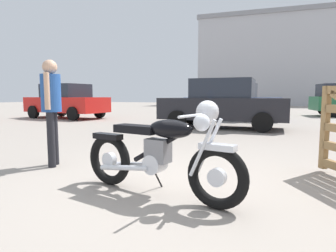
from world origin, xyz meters
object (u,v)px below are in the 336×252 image
blue_hatchback_right (66,101)px  silver_sedan_mid (223,104)px  dark_sedan_left (233,102)px  bystander (51,102)px  vintage_motorcycle (162,152)px

blue_hatchback_right → silver_sedan_mid: 8.12m
silver_sedan_mid → dark_sedan_left: 3.47m
silver_sedan_mid → dark_sedan_left: (-0.10, 3.46, 0.00)m
blue_hatchback_right → dark_sedan_left: same height
bystander → blue_hatchback_right: blue_hatchback_right is taller
bystander → blue_hatchback_right: (-6.29, 7.98, -0.18)m
blue_hatchback_right → dark_sedan_left: size_ratio=1.03×
vintage_motorcycle → dark_sedan_left: size_ratio=0.48×
bystander → silver_sedan_mid: (1.65, 6.28, -0.18)m
silver_sedan_mid → bystander: bearing=-103.7°
vintage_motorcycle → blue_hatchback_right: bearing=147.1°
silver_sedan_mid → dark_sedan_left: bearing=92.7°
bystander → blue_hatchback_right: 10.16m
bystander → dark_sedan_left: 9.86m
blue_hatchback_right → dark_sedan_left: bearing=-158.8°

